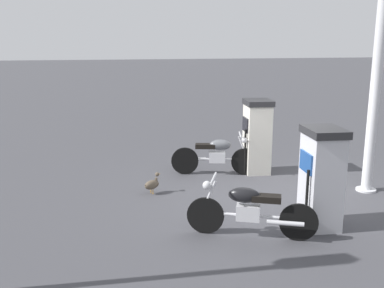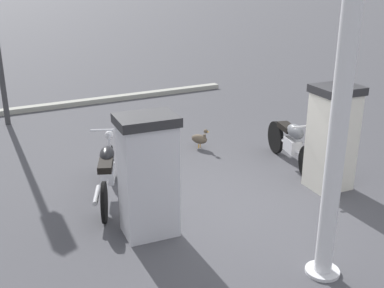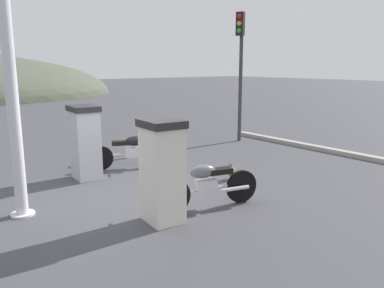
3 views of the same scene
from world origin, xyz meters
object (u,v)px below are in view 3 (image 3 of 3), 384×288
Objects in this scene: motorcycle_near_pump at (207,183)px; roadside_traffic_light at (240,56)px; fuel_pump_far at (85,142)px; fuel_pump_near at (162,171)px; wandering_duck at (232,171)px; canopy_support_pole at (11,88)px; motorcycle_far_pump at (132,149)px.

roadside_traffic_light is at bearing 40.51° from motorcycle_near_pump.
fuel_pump_near is at bearing -90.00° from fuel_pump_far.
fuel_pump_far is 3.33m from wandering_duck.
motorcycle_near_pump is 0.46× the size of roadside_traffic_light.
wandering_duck is at bearing -136.40° from roadside_traffic_light.
canopy_support_pole is (-1.77, 1.67, 1.30)m from fuel_pump_near.
motorcycle_near_pump is at bearing -95.43° from motorcycle_far_pump.
fuel_pump_near is 1.02× the size of fuel_pump_far.
fuel_pump_near reaches higher than motorcycle_far_pump.
roadside_traffic_light is at bearing 18.12° from canopy_support_pole.
wandering_duck is at bearing -8.74° from canopy_support_pole.
fuel_pump_far reaches higher than motorcycle_near_pump.
motorcycle_far_pump is (1.26, 3.28, -0.38)m from fuel_pump_near.
canopy_support_pole is (-2.71, 1.67, 1.70)m from motorcycle_near_pump.
canopy_support_pole reaches higher than fuel_pump_near.
wandering_duck is (1.25, -2.27, -0.27)m from motorcycle_far_pump.
motorcycle_near_pump is at bearing -31.67° from canopy_support_pole.
fuel_pump_far is 1.32m from motorcycle_far_pump.
canopy_support_pole is (-1.77, -1.44, 1.32)m from fuel_pump_far.
wandering_duck is (2.51, 1.01, -0.65)m from fuel_pump_near.
fuel_pump_near is 3.53m from motorcycle_far_pump.
canopy_support_pole reaches higher than fuel_pump_far.
roadside_traffic_light is (3.29, 3.13, 2.62)m from wandering_duck.
wandering_duck is (2.51, -2.10, -0.64)m from fuel_pump_far.
motorcycle_far_pump is (0.31, 3.28, 0.01)m from motorcycle_near_pump.
canopy_support_pole reaches higher than wandering_duck.
motorcycle_near_pump reaches higher than wandering_duck.
canopy_support_pole is (-4.28, 0.66, 1.96)m from wandering_duck.
fuel_pump_near is at bearing -144.45° from roadside_traffic_light.
motorcycle_far_pump is at bearing 118.91° from wandering_duck.
roadside_traffic_light is 7.99m from canopy_support_pole.
canopy_support_pole is at bearing 148.33° from motorcycle_near_pump.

